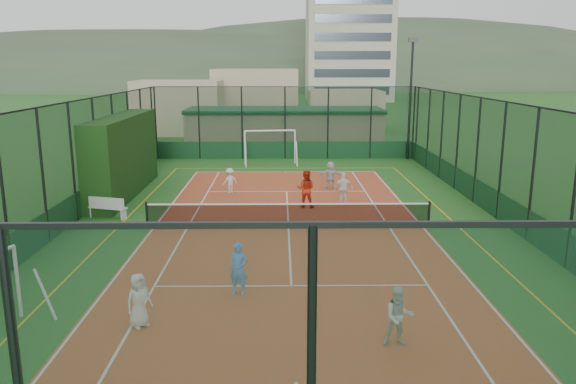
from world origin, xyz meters
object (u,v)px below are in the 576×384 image
floodlight_ne (410,100)px  white_bench (108,207)px  child_near_mid (239,269)px  clubhouse (285,128)px  futsal_goal_far (270,147)px  child_far_back (330,175)px  child_far_left (230,181)px  child_near_right (399,317)px  child_far_right (344,188)px  apartment_tower (349,15)px  coach (306,189)px  child_near_left (139,300)px

floodlight_ne → white_bench: (-16.40, -15.20, -3.64)m
floodlight_ne → child_near_mid: size_ratio=5.38×
clubhouse → futsal_goal_far: 7.27m
clubhouse → child_near_mid: (-1.53, -28.96, -0.80)m
child_far_back → child_far_left: bearing=21.4°
clubhouse → child_near_mid: size_ratio=9.92×
futsal_goal_far → child_near_right: bearing=-88.2°
child_near_mid → child_far_right: child_far_right is taller
child_near_mid → apartment_tower: bearing=94.7°
child_near_right → futsal_goal_far: bearing=96.7°
futsal_goal_far → child_far_right: bearing=-77.9°
child_far_left → child_near_right: bearing=75.1°
white_bench → coach: coach is taller
child_near_left → child_far_right: child_far_right is taller
floodlight_ne → clubhouse: floodlight_ne is taller
futsal_goal_far → child_near_left: (-2.88, -23.80, -0.40)m
clubhouse → coach: size_ratio=8.70×
clubhouse → apartment_tower: size_ratio=0.51×
child_near_mid → child_far_back: bearing=88.0°
floodlight_ne → white_bench: 22.66m
child_near_right → coach: (-1.61, 13.16, 0.15)m
clubhouse → child_far_right: (2.67, -18.32, -0.80)m
apartment_tower → coach: bearing=-98.0°
white_bench → coach: (8.65, 1.70, 0.39)m
child_far_left → coach: 4.75m
white_bench → child_far_back: 11.66m
clubhouse → child_far_right: bearing=-81.7°
apartment_tower → futsal_goal_far: bearing=-101.0°
white_bench → coach: 8.82m
apartment_tower → child_far_back: (-9.65, -74.87, -14.26)m
child_near_right → child_far_left: child_near_right is taller
apartment_tower → child_far_back: 76.83m
apartment_tower → futsal_goal_far: 69.83m
floodlight_ne → apartment_tower: (3.40, 65.40, 10.88)m
clubhouse → child_far_right: clubhouse is taller
child_near_left → child_near_right: (6.34, -1.08, 0.03)m
white_bench → child_near_mid: bearing=-36.3°
white_bench → futsal_goal_far: size_ratio=0.50×
coach → apartment_tower: bearing=-86.1°
clubhouse → floodlight_ne: bearing=-32.1°
apartment_tower → child_far_left: size_ratio=22.66×
futsal_goal_far → child_far_left: (-1.91, -8.84, -0.44)m
clubhouse → white_bench: 22.06m
child_far_left → child_far_right: child_far_right is taller
child_near_mid → child_far_left: size_ratio=1.16×
white_bench → child_near_left: bearing=-52.5°
child_near_mid → child_far_left: bearing=109.5°
child_far_right → child_near_mid: bearing=64.0°
futsal_goal_far → child_near_left: futsal_goal_far is taller
floodlight_ne → apartment_tower: bearing=87.0°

